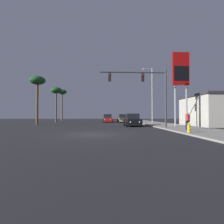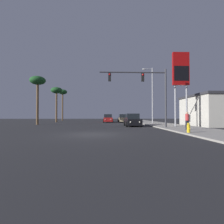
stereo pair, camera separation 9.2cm
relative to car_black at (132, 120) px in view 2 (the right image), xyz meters
The scene contains 13 objects.
ground_plane 10.91m from the car_black, 115.19° to the right, with size 120.00×120.00×0.00m, color #28282B.
sidewalk_right 4.92m from the car_black, ahead, with size 5.00×60.00×0.12m.
car_black is the anchor object (origin of this frame).
car_red 13.62m from the car_black, 102.95° to the left, with size 2.04×4.31×1.68m.
car_tan 12.81m from the car_black, 89.66° to the left, with size 2.04×4.33×1.68m.
traffic_light_mast 5.77m from the car_black, 76.60° to the right, with size 7.46×0.36×6.50m.
street_lamp 7.43m from the car_black, 50.07° to the left, with size 1.74×0.24×9.00m.
gas_station_sign 8.44m from the car_black, 23.82° to the right, with size 2.00×0.42×9.00m.
fire_hydrant 10.31m from the car_black, 74.10° to the right, with size 0.24×0.34×0.76m.
pedestrian_on_sidewalk 8.36m from the car_black, 61.78° to the right, with size 0.34×0.32×1.67m.
palm_tree_mid 20.67m from the car_black, 134.62° to the left, with size 2.40×2.40×7.42m.
palm_tree_near 15.79m from the car_black, 163.59° to the left, with size 2.40×2.40×7.53m.
palm_tree_far 29.23m from the car_black, 122.03° to the left, with size 2.40×2.40×8.41m.
Camera 2 is at (0.99, -13.38, 1.46)m, focal length 28.00 mm.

